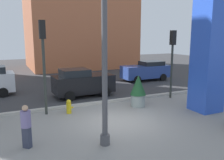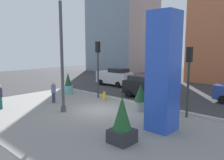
# 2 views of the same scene
# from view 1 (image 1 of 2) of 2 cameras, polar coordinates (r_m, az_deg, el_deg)

# --- Properties ---
(ground_plane) EXTENTS (60.00, 60.00, 0.00)m
(ground_plane) POSITION_cam_1_polar(r_m,az_deg,el_deg) (15.08, -5.25, -4.95)
(ground_plane) COLOR #38383A
(plaza_pavement) EXTENTS (18.00, 10.00, 0.02)m
(plaza_pavement) POSITION_cam_1_polar(r_m,az_deg,el_deg) (9.95, 6.92, -13.35)
(plaza_pavement) COLOR gray
(plaza_pavement) RESTS_ON ground_plane
(curb_strip) EXTENTS (18.00, 0.24, 0.16)m
(curb_strip) POSITION_cam_1_polar(r_m,az_deg,el_deg) (14.26, -4.05, -5.50)
(curb_strip) COLOR #B7B2A8
(curb_strip) RESTS_ON ground_plane
(lamp_post) EXTENTS (0.44, 0.44, 7.50)m
(lamp_post) POSITION_cam_1_polar(r_m,az_deg,el_deg) (8.38, -1.80, 8.09)
(lamp_post) COLOR #4C4C51
(lamp_post) RESTS_ON ground_plane
(art_pillar_blue) EXTENTS (1.33, 1.33, 6.11)m
(art_pillar_blue) POSITION_cam_1_polar(r_m,az_deg,el_deg) (13.55, 21.96, 5.71)
(art_pillar_blue) COLOR blue
(art_pillar_blue) RESTS_ON ground_plane
(potted_plant_by_pillar) EXTENTS (0.90, 0.90, 1.83)m
(potted_plant_by_pillar) POSITION_cam_1_polar(r_m,az_deg,el_deg) (13.69, 6.22, -2.42)
(potted_plant_by_pillar) COLOR gray
(potted_plant_by_pillar) RESTS_ON ground_plane
(fire_hydrant) EXTENTS (0.36, 0.26, 0.75)m
(fire_hydrant) POSITION_cam_1_polar(r_m,az_deg,el_deg) (12.76, -10.20, -6.24)
(fire_hydrant) COLOR gold
(fire_hydrant) RESTS_ON ground_plane
(traffic_light_far_side) EXTENTS (0.28, 0.42, 4.33)m
(traffic_light_far_side) POSITION_cam_1_polar(r_m,az_deg,el_deg) (15.73, 14.11, 6.24)
(traffic_light_far_side) COLOR #333833
(traffic_light_far_side) RESTS_ON ground_plane
(traffic_light_corner) EXTENTS (0.28, 0.42, 4.75)m
(traffic_light_corner) POSITION_cam_1_polar(r_m,az_deg,el_deg) (12.38, -16.00, 6.37)
(traffic_light_corner) COLOR #333833
(traffic_light_corner) RESTS_ON ground_plane
(car_curb_west) EXTENTS (4.31, 1.95, 1.72)m
(car_curb_west) POSITION_cam_1_polar(r_m,az_deg,el_deg) (21.83, 8.07, 2.19)
(car_curb_west) COLOR #2D4793
(car_curb_west) RESTS_ON ground_plane
(car_intersection) EXTENTS (3.97, 2.11, 1.85)m
(car_intersection) POSITION_cam_1_polar(r_m,az_deg,el_deg) (16.13, -7.07, -0.58)
(car_intersection) COLOR black
(car_intersection) RESTS_ON ground_plane
(pedestrian_on_sidewalk) EXTENTS (0.51, 0.51, 1.61)m
(pedestrian_on_sidewalk) POSITION_cam_1_polar(r_m,az_deg,el_deg) (9.23, -19.72, -9.92)
(pedestrian_on_sidewalk) COLOR #33384C
(pedestrian_on_sidewalk) RESTS_ON ground_plane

